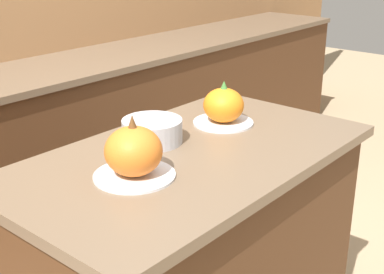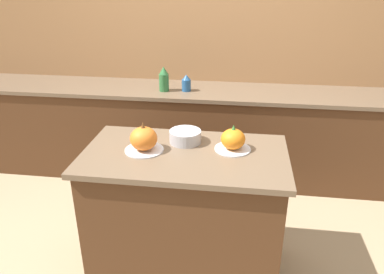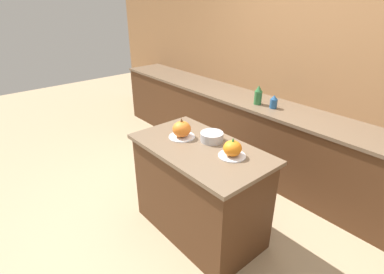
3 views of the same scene
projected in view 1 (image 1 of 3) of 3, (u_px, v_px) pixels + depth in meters
kitchen_island at (191, 269)px, 1.86m from camera, size 1.23×0.70×0.89m
pumpkin_cake_left at (133, 153)px, 1.50m from camera, size 0.24×0.24×0.19m
pumpkin_cake_right at (224, 107)px, 1.93m from camera, size 0.22×0.22×0.16m
mixing_bowl at (152, 131)px, 1.77m from camera, size 0.20×0.20×0.08m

